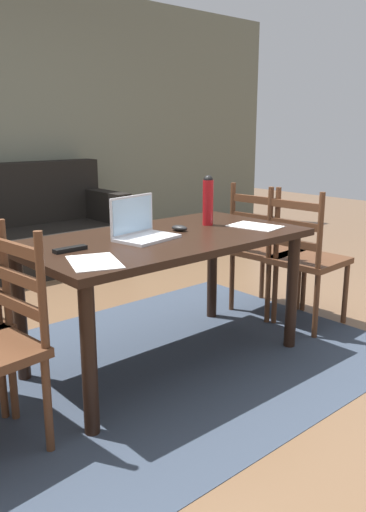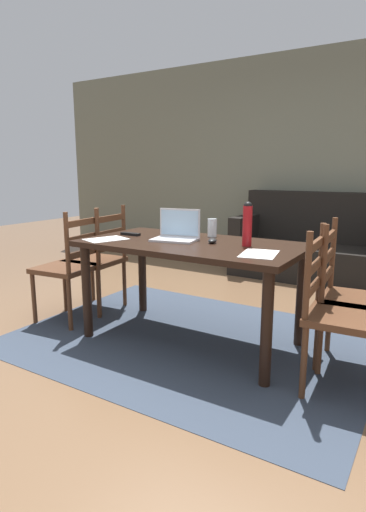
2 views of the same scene
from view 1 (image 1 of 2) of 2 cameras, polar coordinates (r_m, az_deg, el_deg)
name	(u,v)px [view 1 (image 1 of 2)]	position (r m, az deg, el deg)	size (l,w,h in m)	color
ground_plane	(166,361)	(3.10, -1.89, -11.47)	(14.00, 14.00, 0.00)	brown
area_rug	(166,360)	(3.10, -1.89, -11.42)	(2.59, 1.94, 0.01)	#333D4C
dining_table	(165,253)	(2.88, -2.00, 0.37)	(1.59, 0.85, 0.75)	black
chair_right_near	(305,260)	(3.59, 13.34, -0.38)	(0.46, 0.46, 0.95)	#56331E
chair_right_far	(266,251)	(3.79, 9.15, 0.59)	(0.47, 0.47, 0.95)	#56331E
couch	(25,233)	(5.09, -16.98, 2.40)	(1.80, 0.80, 1.00)	black
laptop	(140,228)	(2.78, -4.73, 3.12)	(0.35, 0.28, 0.23)	silver
water_bottle	(208,199)	(3.14, 2.77, 6.25)	(0.06, 0.06, 0.30)	#A81419
drinking_glass	(134,216)	(3.08, -5.47, 4.41)	(0.07, 0.07, 0.14)	silver
computer_mouse	(180,228)	(2.98, -0.39, 3.10)	(0.06, 0.10, 0.03)	black
tv_remote	(70,249)	(2.55, -12.33, 0.74)	(0.04, 0.17, 0.02)	black
paper_stack_left	(255,226)	(3.14, 7.95, 3.28)	(0.21, 0.30, 0.00)	white
paper_stack_right	(94,262)	(2.33, -9.76, -0.65)	(0.21, 0.30, 0.00)	white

